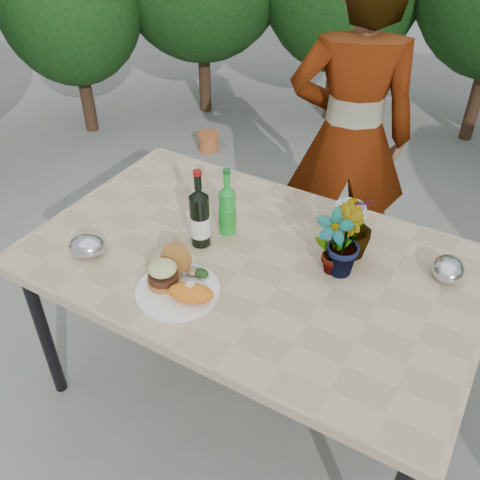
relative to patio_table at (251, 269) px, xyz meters
The scene contains 18 objects.
ground 0.69m from the patio_table, ahead, with size 80.00×80.00×0.00m, color slate.
patio_table is the anchor object (origin of this frame).
shrub_hedge 1.65m from the patio_table, 84.01° to the left, with size 6.94×5.13×2.20m.
dinner_plate 0.32m from the patio_table, 112.56° to the right, with size 0.28×0.28×0.01m, color white.
burger_stack 0.34m from the patio_table, 123.10° to the right, with size 0.11×0.16×0.11m.
sweet_potato 0.33m from the patio_table, 99.38° to the right, with size 0.15×0.08×0.06m, color orange.
grilled_veg 0.23m from the patio_table, 117.76° to the right, with size 0.08×0.05×0.03m.
wine_bottle 0.26m from the patio_table, behind, with size 0.07×0.07×0.31m.
sparkling_water 0.24m from the patio_table, 149.94° to the left, with size 0.07×0.07×0.27m.
plastic_cup 0.27m from the patio_table, behind, with size 0.07×0.07×0.10m, color silver.
seedling_left 0.33m from the patio_table, 14.27° to the left, with size 0.13×0.09×0.24m, color #1E571E.
seedling_mid 0.36m from the patio_table, 17.82° to the left, with size 0.14×0.11×0.26m, color #22551D.
seedling_right 0.40m from the patio_table, 34.03° to the left, with size 0.14×0.14×0.25m, color #29531C.
blue_bowl 0.43m from the patio_table, 55.82° to the left, with size 0.13×0.13×0.10m, color silver.
foil_packet_left 0.59m from the patio_table, 151.00° to the right, with size 0.13×0.11×0.08m, color #B9BBC0.
foil_packet_right 0.68m from the patio_table, 20.77° to the left, with size 0.13×0.11×0.08m, color silver.
person 0.94m from the patio_table, 89.68° to the left, with size 0.59×0.39×1.63m, color #A56752.
terracotta_pot 2.33m from the patio_table, 127.52° to the left, with size 0.17×0.17×0.14m.
Camera 1 is at (0.71, -1.30, 1.96)m, focal length 40.00 mm.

